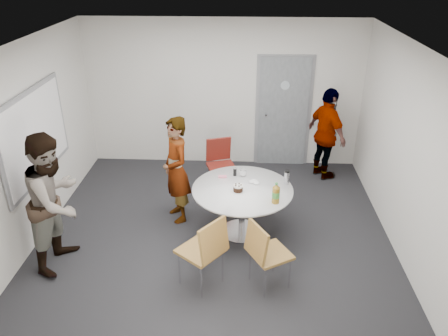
# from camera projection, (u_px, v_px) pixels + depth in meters

# --- Properties ---
(floor) EXTENTS (5.00, 5.00, 0.00)m
(floor) POSITION_uv_depth(u_px,v_px,m) (215.00, 236.00, 6.32)
(floor) COLOR black
(floor) RESTS_ON ground
(ceiling) EXTENTS (5.00, 5.00, 0.00)m
(ceiling) POSITION_uv_depth(u_px,v_px,m) (213.00, 47.00, 5.10)
(ceiling) COLOR silver
(ceiling) RESTS_ON wall_back
(wall_back) EXTENTS (5.00, 0.00, 5.00)m
(wall_back) POSITION_uv_depth(u_px,v_px,m) (223.00, 94.00, 7.94)
(wall_back) COLOR silver
(wall_back) RESTS_ON floor
(wall_left) EXTENTS (0.00, 5.00, 5.00)m
(wall_left) POSITION_uv_depth(u_px,v_px,m) (27.00, 148.00, 5.82)
(wall_left) COLOR silver
(wall_left) RESTS_ON floor
(wall_right) EXTENTS (0.00, 5.00, 5.00)m
(wall_right) POSITION_uv_depth(u_px,v_px,m) (408.00, 155.00, 5.60)
(wall_right) COLOR silver
(wall_right) RESTS_ON floor
(wall_front) EXTENTS (5.00, 0.00, 5.00)m
(wall_front) POSITION_uv_depth(u_px,v_px,m) (192.00, 282.00, 3.48)
(wall_front) COLOR silver
(wall_front) RESTS_ON floor
(door) EXTENTS (1.02, 0.17, 2.12)m
(door) POSITION_uv_depth(u_px,v_px,m) (283.00, 113.00, 8.02)
(door) COLOR slate
(door) RESTS_ON wall_back
(whiteboard) EXTENTS (0.04, 1.90, 1.25)m
(whiteboard) POSITION_uv_depth(u_px,v_px,m) (35.00, 135.00, 5.95)
(whiteboard) COLOR gray
(whiteboard) RESTS_ON wall_left
(table) EXTENTS (1.41, 1.41, 1.03)m
(table) POSITION_uv_depth(u_px,v_px,m) (244.00, 195.00, 6.12)
(table) COLOR white
(table) RESTS_ON floor
(chair_near_left) EXTENTS (0.67, 0.66, 0.97)m
(chair_near_left) POSITION_uv_depth(u_px,v_px,m) (206.00, 247.00, 5.12)
(chair_near_left) COLOR brown
(chair_near_left) RESTS_ON floor
(chair_near_right) EXTENTS (0.62, 0.60, 0.91)m
(chair_near_right) POSITION_uv_depth(u_px,v_px,m) (264.00, 250.00, 5.14)
(chair_near_right) COLOR brown
(chair_near_right) RESTS_ON floor
(chair_far) EXTENTS (0.56, 0.59, 0.92)m
(chair_far) POSITION_uv_depth(u_px,v_px,m) (220.00, 160.00, 7.29)
(chair_far) COLOR maroon
(chair_far) RESTS_ON floor
(person_main) EXTENTS (0.62, 0.71, 1.63)m
(person_main) POSITION_uv_depth(u_px,v_px,m) (176.00, 170.00, 6.40)
(person_main) COLOR #A5C6EA
(person_main) RESTS_ON floor
(person_left) EXTENTS (0.82, 0.98, 1.82)m
(person_left) POSITION_uv_depth(u_px,v_px,m) (55.00, 201.00, 5.44)
(person_left) COLOR white
(person_left) RESTS_ON floor
(person_right) EXTENTS (0.80, 1.04, 1.65)m
(person_right) POSITION_uv_depth(u_px,v_px,m) (327.00, 135.00, 7.61)
(person_right) COLOR black
(person_right) RESTS_ON floor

